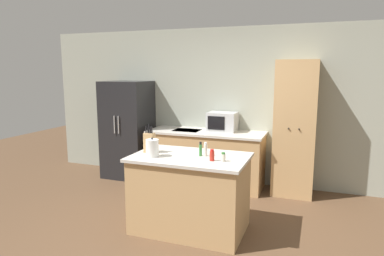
{
  "coord_description": "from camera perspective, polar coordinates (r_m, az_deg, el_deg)",
  "views": [
    {
      "loc": [
        1.24,
        -3.3,
        1.89
      ],
      "look_at": [
        -0.5,
        1.4,
        1.05
      ],
      "focal_mm": 32.0,
      "sensor_mm": 36.0,
      "label": 1
    }
  ],
  "objects": [
    {
      "name": "ground_plane",
      "position": [
        4.0,
        -0.29,
        -18.68
      ],
      "size": [
        14.0,
        14.0,
        0.0
      ],
      "primitive_type": "plane",
      "color": "brown"
    },
    {
      "name": "wall_back",
      "position": [
        5.8,
        7.86,
        3.59
      ],
      "size": [
        7.2,
        0.06,
        2.6
      ],
      "color": "#9EA393",
      "rests_on": "ground_plane"
    },
    {
      "name": "refrigerator",
      "position": [
        6.23,
        -10.65,
        -0.21
      ],
      "size": [
        0.78,
        0.72,
        1.71
      ],
      "color": "black",
      "rests_on": "ground_plane"
    },
    {
      "name": "back_counter",
      "position": [
        5.71,
        2.32,
        -5.02
      ],
      "size": [
        1.91,
        0.72,
        0.91
      ],
      "color": "tan",
      "rests_on": "ground_plane"
    },
    {
      "name": "pantry_cabinet",
      "position": [
        5.41,
        16.79,
        -0.1
      ],
      "size": [
        0.6,
        0.56,
        2.05
      ],
      "color": "tan",
      "rests_on": "ground_plane"
    },
    {
      "name": "kitchen_island",
      "position": [
        4.14,
        -0.33,
        -10.73
      ],
      "size": [
        1.35,
        0.86,
        0.91
      ],
      "color": "tan",
      "rests_on": "ground_plane"
    },
    {
      "name": "microwave",
      "position": [
        5.65,
        5.09,
        1.06
      ],
      "size": [
        0.47,
        0.37,
        0.31
      ],
      "color": "#B2B5B7",
      "rests_on": "back_counter"
    },
    {
      "name": "knife_block",
      "position": [
        4.18,
        -7.12,
        -2.37
      ],
      "size": [
        0.13,
        0.08,
        0.35
      ],
      "color": "tan",
      "rests_on": "kitchen_island"
    },
    {
      "name": "spice_bottle_tall_dark",
      "position": [
        3.78,
        3.35,
        -4.59
      ],
      "size": [
        0.05,
        0.05,
        0.13
      ],
      "color": "#B2281E",
      "rests_on": "kitchen_island"
    },
    {
      "name": "spice_bottle_short_red",
      "position": [
        3.98,
        1.43,
        -3.59
      ],
      "size": [
        0.04,
        0.04,
        0.17
      ],
      "color": "#337033",
      "rests_on": "kitchen_island"
    },
    {
      "name": "spice_bottle_amber_oil",
      "position": [
        3.98,
        2.26,
        -3.63
      ],
      "size": [
        0.04,
        0.04,
        0.17
      ],
      "color": "beige",
      "rests_on": "kitchen_island"
    },
    {
      "name": "spice_bottle_green_herb",
      "position": [
        3.77,
        5.23,
        -4.87
      ],
      "size": [
        0.05,
        0.05,
        0.1
      ],
      "color": "beige",
      "rests_on": "kitchen_island"
    },
    {
      "name": "kettle",
      "position": [
        3.97,
        -6.64,
        -3.34
      ],
      "size": [
        0.15,
        0.15,
        0.23
      ],
      "color": "white",
      "rests_on": "kitchen_island"
    }
  ]
}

